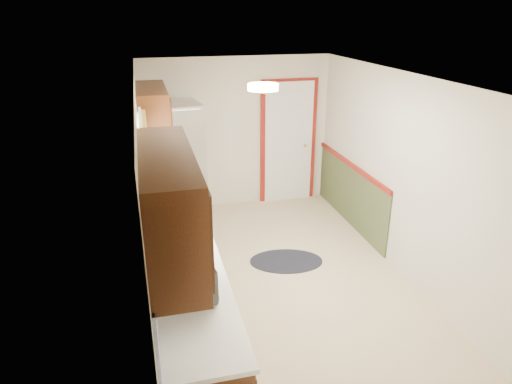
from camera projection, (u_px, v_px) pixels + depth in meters
room_shell at (284, 189)px, 5.05m from camera, size 3.20×5.20×2.52m
kitchen_run at (176, 246)px, 4.65m from camera, size 0.63×4.00×2.20m
back_wall_trim at (301, 153)px, 7.38m from camera, size 1.12×2.30×2.08m
ceiling_fixture at (263, 87)px, 4.37m from camera, size 0.30×0.30×0.06m
microwave at (189, 273)px, 3.61m from camera, size 0.35×0.55×0.35m
refrigerator at (177, 164)px, 6.77m from camera, size 0.82×0.79×1.82m
rug at (286, 261)px, 5.93m from camera, size 1.05×0.79×0.01m
cooktop at (171, 190)px, 5.71m from camera, size 0.54×0.64×0.02m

